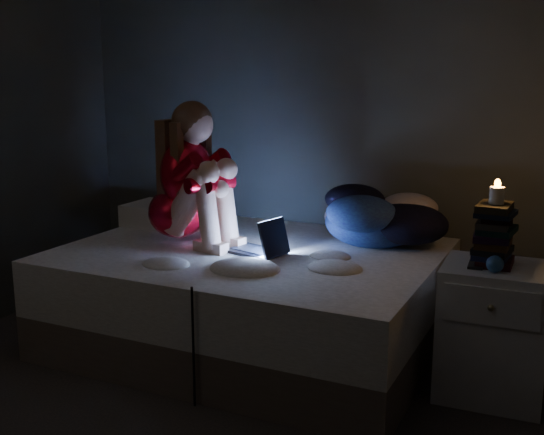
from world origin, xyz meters
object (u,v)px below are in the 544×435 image
Objects in this scene: nightstand at (493,331)px; candle at (497,196)px; laptop at (256,234)px; bed at (251,297)px; phone at (476,265)px; woman at (177,172)px.

nightstand is 8.31× the size of candle.
laptop reaches higher than nightstand.
phone is (1.27, -0.10, 0.38)m from bed.
phone reaches higher than nightstand.
woman is (-0.48, -0.01, 0.71)m from bed.
candle is at bearing -1.95° from bed.
nightstand is 4.75× the size of phone.
nightstand is 0.67m from candle.
candle reaches higher than phone.
woman is 6.05× the size of phone.
phone is (-0.07, -0.06, -0.33)m from candle.
candle is (1.28, 0.02, 0.31)m from laptop.
woman is 10.59× the size of candle.
woman reaches higher than phone.
nightstand is (1.37, -0.06, 0.04)m from bed.
laptop is 0.47× the size of nightstand.
candle is 0.57× the size of phone.
laptop is at bearing 176.19° from phone.
bed is 0.86m from woman.
laptop reaches higher than bed.
woman is 1.97m from nightstand.
phone reaches higher than bed.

